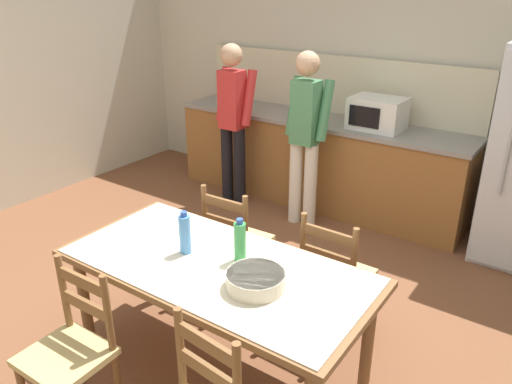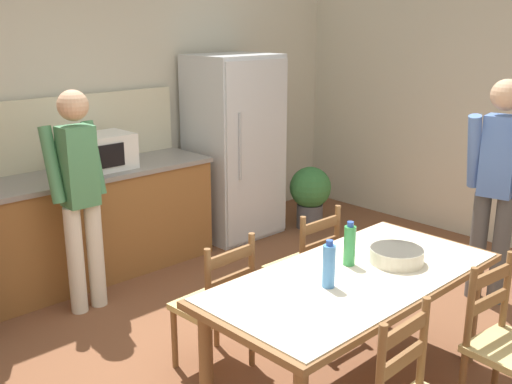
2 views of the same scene
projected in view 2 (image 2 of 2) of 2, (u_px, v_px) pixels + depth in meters
The scene contains 16 objects.
ground_plane at pixel (285, 374), 3.79m from camera, with size 8.32×8.32×0.00m, color brown.
wall_back at pixel (69, 104), 5.25m from camera, with size 6.52×0.12×2.90m, color beige.
kitchen_counter at pixel (34, 238), 4.82m from camera, with size 3.22×0.66×0.94m.
counter_splashback at pixel (8, 139), 4.82m from camera, with size 3.18×0.03×0.60m, color beige.
refrigerator at pixel (234, 147), 6.06m from camera, with size 0.82×0.73×1.84m.
microwave at pixel (101, 152), 5.06m from camera, with size 0.50×0.39×0.30m.
dining_table at pixel (353, 288), 3.44m from camera, with size 1.86×0.90×0.76m.
bottle_near_centre at pixel (329, 265), 3.23m from camera, with size 0.07×0.07×0.27m.
bottle_off_centre at pixel (350, 245), 3.52m from camera, with size 0.07×0.07×0.27m.
serving_bowl at pixel (397, 255), 3.57m from camera, with size 0.32×0.32×0.09m.
chair_side_near_right at pixel (506, 346), 3.28m from camera, with size 0.45×0.44×0.91m.
chair_side_far_right at pixel (305, 269), 4.29m from camera, with size 0.42×0.40×0.91m.
chair_side_far_left at pixel (217, 306), 3.74m from camera, with size 0.44×0.42×0.91m.
person_at_counter at pixel (79, 190), 4.41m from camera, with size 0.42×0.29×1.69m.
person_by_table at pixel (496, 181), 4.54m from camera, with size 0.35×0.48×1.75m.
potted_plant at pixel (310, 193), 6.37m from camera, with size 0.44×0.44×0.67m.
Camera 2 is at (-2.41, -2.29, 2.16)m, focal length 42.00 mm.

